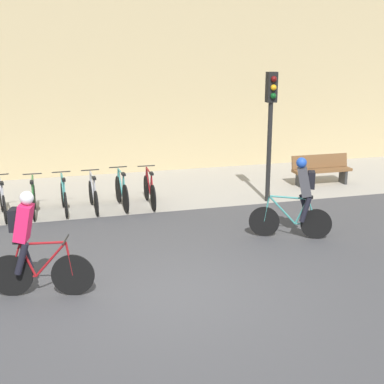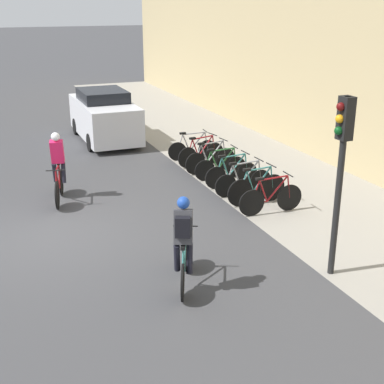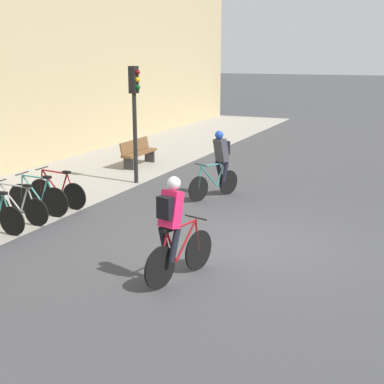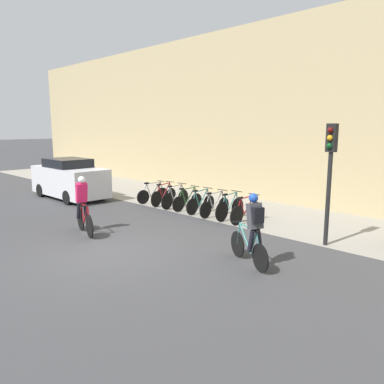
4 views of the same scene
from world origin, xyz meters
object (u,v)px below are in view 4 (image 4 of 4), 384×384
parked_bike_7 (246,211)px  parked_bike_3 (187,201)px  parked_bike_2 (175,198)px  parked_bike_6 (230,208)px  parked_bike_4 (201,203)px  parked_car (70,179)px  cyclist_pink (83,203)px  parked_bike_1 (164,196)px  cyclist_grey (253,228)px  parked_bike_0 (153,194)px  traffic_light_pole (330,162)px  parked_bike_5 (215,206)px

parked_bike_7 → parked_bike_3: bearing=-180.0°
parked_bike_2 → parked_bike_3: parked_bike_2 is taller
parked_bike_6 → parked_bike_4: bearing=-179.9°
parked_car → parked_bike_4: bearing=17.4°
parked_bike_2 → parked_car: (-5.05, -2.03, 0.50)m
cyclist_pink → parked_bike_1: size_ratio=1.08×
cyclist_pink → parked_bike_6: size_ratio=1.08×
parked_bike_4 → parked_bike_7: size_ratio=0.95×
parked_bike_6 → cyclist_pink: bearing=-115.3°
cyclist_grey → parked_car: parked_car is taller
parked_bike_0 → parked_bike_4: parked_bike_4 is taller
cyclist_pink → traffic_light_pole: traffic_light_pole is taller
traffic_light_pole → parked_car: bearing=-172.5°
cyclist_grey → parked_bike_1: bearing=154.7°
parked_bike_0 → parked_bike_2: 1.45m
parked_bike_3 → parked_bike_7: bearing=0.0°
traffic_light_pole → parked_car: (-11.76, -1.56, -1.46)m
parked_bike_3 → parked_bike_4: (0.72, 0.00, 0.00)m
cyclist_grey → parked_bike_2: (-6.21, 3.28, -0.54)m
cyclist_pink → parked_bike_2: cyclist_pink is taller
parked_bike_5 → parked_bike_7: 1.44m
traffic_light_pole → parked_bike_4: bearing=174.8°
parked_bike_2 → cyclist_grey: bearing=-27.8°
parked_bike_2 → parked_bike_4: size_ratio=1.06×
cyclist_pink → traffic_light_pole: size_ratio=0.53×
parked_bike_0 → parked_car: parked_car is taller
parked_car → parked_bike_5: bearing=15.7°
parked_bike_2 → parked_bike_6: (2.89, 0.00, 0.01)m
cyclist_grey → parked_bike_2: cyclist_grey is taller
parked_car → parked_bike_6: bearing=14.4°
parked_bike_3 → parked_bike_7: (2.89, 0.00, 0.02)m
parked_bike_1 → parked_bike_7: (4.33, -0.00, 0.00)m
parked_bike_5 → traffic_light_pole: traffic_light_pole is taller
parked_bike_7 → parked_car: bearing=-166.8°
parked_bike_1 → parked_bike_7: 4.33m
parked_car → parked_bike_7: bearing=13.2°
parked_bike_3 → parked_bike_5: size_ratio=0.96×
parked_bike_4 → parked_bike_6: (1.44, 0.00, 0.03)m
parked_bike_3 → parked_bike_4: size_ratio=1.00×
cyclist_pink → traffic_light_pole: 7.42m
parked_bike_4 → parked_bike_5: size_ratio=0.96×
parked_bike_2 → parked_bike_3: 0.72m
parked_bike_1 → parked_bike_6: (3.61, 0.00, 0.02)m
cyclist_grey → parked_bike_5: bearing=140.9°
parked_bike_3 → parked_bike_5: bearing=-0.0°
parked_bike_2 → parked_bike_6: parked_bike_6 is taller
parked_bike_6 → parked_car: (-7.93, -2.04, 0.48)m
parked_bike_5 → traffic_light_pole: 4.98m
parked_bike_3 → parked_bike_6: size_ratio=0.97×
parked_bike_2 → traffic_light_pole: size_ratio=0.51×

